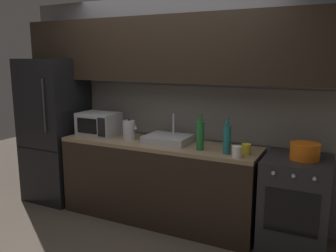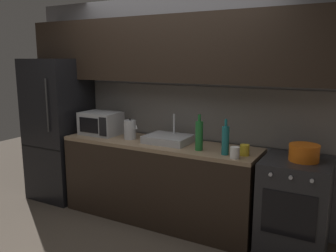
# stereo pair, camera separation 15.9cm
# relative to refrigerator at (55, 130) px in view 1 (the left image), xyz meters

# --- Properties ---
(back_wall) EXTENTS (3.97, 0.44, 2.50)m
(back_wall) POSITION_rel_refrigerator_xyz_m (1.49, 0.30, 0.65)
(back_wall) COLOR slate
(back_wall) RESTS_ON ground
(counter_run) EXTENTS (2.23, 0.60, 0.90)m
(counter_run) POSITION_rel_refrigerator_xyz_m (1.49, 0.00, -0.45)
(counter_run) COLOR black
(counter_run) RESTS_ON ground
(refrigerator) EXTENTS (0.68, 0.69, 1.80)m
(refrigerator) POSITION_rel_refrigerator_xyz_m (0.00, 0.00, 0.00)
(refrigerator) COLOR black
(refrigerator) RESTS_ON ground
(oven_range) EXTENTS (0.60, 0.62, 0.90)m
(oven_range) POSITION_rel_refrigerator_xyz_m (2.95, -0.00, -0.45)
(oven_range) COLOR #232326
(oven_range) RESTS_ON ground
(microwave) EXTENTS (0.46, 0.35, 0.27)m
(microwave) POSITION_rel_refrigerator_xyz_m (0.68, 0.02, 0.13)
(microwave) COLOR #A8AAAF
(microwave) RESTS_ON counter_run
(sink_basin) EXTENTS (0.48, 0.38, 0.30)m
(sink_basin) POSITION_rel_refrigerator_xyz_m (1.60, 0.03, 0.04)
(sink_basin) COLOR #ADAFB5
(sink_basin) RESTS_ON counter_run
(kettle) EXTENTS (0.17, 0.14, 0.24)m
(kettle) POSITION_rel_refrigerator_xyz_m (1.13, -0.02, 0.11)
(kettle) COLOR #B7BABF
(kettle) RESTS_ON counter_run
(wine_bottle_green) EXTENTS (0.08, 0.08, 0.36)m
(wine_bottle_green) POSITION_rel_refrigerator_xyz_m (2.03, -0.11, 0.15)
(wine_bottle_green) COLOR #1E6B2D
(wine_bottle_green) RESTS_ON counter_run
(wine_bottle_teal) EXTENTS (0.07, 0.07, 0.34)m
(wine_bottle_teal) POSITION_rel_refrigerator_xyz_m (2.31, -0.14, 0.14)
(wine_bottle_teal) COLOR #19666B
(wine_bottle_teal) RESTS_ON counter_run
(mug_yellow) EXTENTS (0.09, 0.09, 0.10)m
(mug_yellow) POSITION_rel_refrigerator_xyz_m (2.48, -0.08, 0.05)
(mug_yellow) COLOR gold
(mug_yellow) RESTS_ON counter_run
(mug_white) EXTENTS (0.09, 0.09, 0.11)m
(mug_white) POSITION_rel_refrigerator_xyz_m (2.43, -0.22, 0.05)
(mug_white) COLOR silver
(mug_white) RESTS_ON counter_run
(cooking_pot) EXTENTS (0.27, 0.27, 0.15)m
(cooking_pot) POSITION_rel_refrigerator_xyz_m (3.00, 0.00, 0.08)
(cooking_pot) COLOR orange
(cooking_pot) RESTS_ON oven_range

